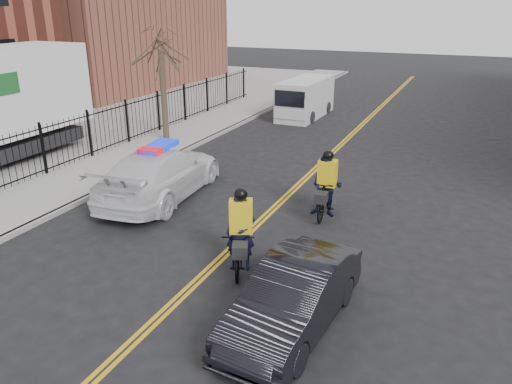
{
  "coord_description": "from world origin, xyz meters",
  "views": [
    {
      "loc": [
        5.42,
        -9.11,
        6.18
      ],
      "look_at": [
        0.25,
        2.6,
        1.3
      ],
      "focal_mm": 35.0,
      "sensor_mm": 36.0,
      "label": 1
    }
  ],
  "objects_px": {
    "police_cruiser": "(160,173)",
    "cyclist_near": "(241,241)",
    "dark_sedan": "(293,298)",
    "cargo_van": "(305,99)",
    "cyclist_far": "(326,191)"
  },
  "relations": [
    {
      "from": "cargo_van",
      "to": "cyclist_near",
      "type": "distance_m",
      "value": 17.78
    },
    {
      "from": "dark_sedan",
      "to": "cargo_van",
      "type": "relative_size",
      "value": 0.83
    },
    {
      "from": "cyclist_near",
      "to": "cargo_van",
      "type": "bearing_deg",
      "value": 80.46
    },
    {
      "from": "cargo_van",
      "to": "cyclist_far",
      "type": "relative_size",
      "value": 2.43
    },
    {
      "from": "cyclist_near",
      "to": "cyclist_far",
      "type": "bearing_deg",
      "value": 53.11
    },
    {
      "from": "cyclist_near",
      "to": "cyclist_far",
      "type": "distance_m",
      "value": 4.11
    },
    {
      "from": "police_cruiser",
      "to": "cargo_van",
      "type": "distance_m",
      "value": 13.99
    },
    {
      "from": "dark_sedan",
      "to": "cargo_van",
      "type": "distance_m",
      "value": 20.02
    },
    {
      "from": "police_cruiser",
      "to": "cyclist_near",
      "type": "relative_size",
      "value": 2.63
    },
    {
      "from": "dark_sedan",
      "to": "cargo_van",
      "type": "xyz_separation_m",
      "value": [
        -6.18,
        19.05,
        0.34
      ]
    },
    {
      "from": "police_cruiser",
      "to": "cyclist_near",
      "type": "bearing_deg",
      "value": 138.31
    },
    {
      "from": "police_cruiser",
      "to": "dark_sedan",
      "type": "bearing_deg",
      "value": 136.41
    },
    {
      "from": "cargo_van",
      "to": "cyclist_far",
      "type": "height_order",
      "value": "cargo_van"
    },
    {
      "from": "dark_sedan",
      "to": "cargo_van",
      "type": "height_order",
      "value": "cargo_van"
    },
    {
      "from": "cyclist_near",
      "to": "cyclist_far",
      "type": "xyz_separation_m",
      "value": [
        0.97,
        3.99,
        0.09
      ]
    }
  ]
}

